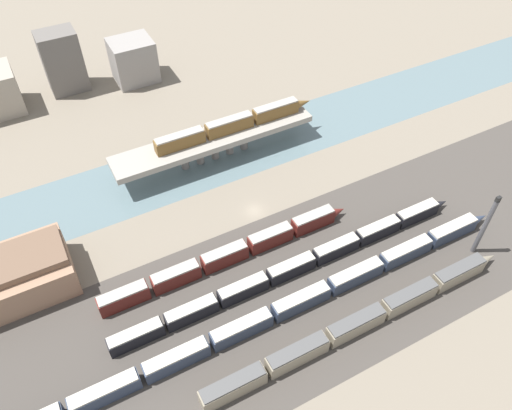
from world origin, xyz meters
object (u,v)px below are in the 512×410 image
object	(u,v)px
train_yard_near	(361,322)
train_yard_far	(296,266)
warehouse_building	(10,277)
train_on_bridge	(234,124)
train_yard_outer	(229,255)
signal_tower	(485,226)
train_yard_mid	(278,312)

from	to	relation	value
train_yard_near	train_yard_far	world-z (taller)	train_yard_near
train_yard_far	warehouse_building	xyz separation A→B (m)	(-53.64, 23.03, 2.60)
train_on_bridge	train_yard_far	xyz separation A→B (m)	(-6.31, -42.07, -7.29)
train_on_bridge	train_yard_outer	size ratio (longest dim) A/B	0.76
train_yard_far	train_yard_outer	world-z (taller)	train_yard_outer
train_yard_far	warehouse_building	bearing A→B (deg)	156.76
train_yard_near	train_yard_far	xyz separation A→B (m)	(-4.12, 17.46, -0.25)
train_yard_far	signal_tower	world-z (taller)	signal_tower
train_yard_near	signal_tower	size ratio (longest dim) A/B	4.07
train_on_bridge	train_yard_far	distance (m)	43.16
train_yard_near	train_yard_outer	distance (m)	30.80
train_on_bridge	train_yard_mid	bearing A→B (deg)	-106.90
train_yard_outer	warehouse_building	bearing A→B (deg)	161.93
train_yard_mid	train_yard_far	xyz separation A→B (m)	(8.87, 7.91, -0.08)
train_yard_near	signal_tower	distance (m)	34.28
train_yard_near	train_yard_outer	xyz separation A→B (m)	(-15.39, 26.68, 0.01)
signal_tower	train_on_bridge	bearing A→B (deg)	119.32
train_yard_mid	train_yard_outer	bearing A→B (deg)	97.98
train_on_bridge	train_yard_outer	world-z (taller)	train_on_bridge
train_on_bridge	signal_tower	distance (m)	63.89
train_yard_mid	warehouse_building	size ratio (longest dim) A/B	4.61
signal_tower	warehouse_building	bearing A→B (deg)	158.11
train_on_bridge	signal_tower	bearing A→B (deg)	-60.68
train_yard_outer	warehouse_building	size ratio (longest dim) A/B	2.46
train_yard_near	train_yard_mid	xyz separation A→B (m)	(-12.99, 9.55, -0.17)
train_yard_near	train_on_bridge	bearing A→B (deg)	87.89
train_on_bridge	warehouse_building	xyz separation A→B (m)	(-59.95, -19.04, -4.69)
warehouse_building	train_on_bridge	bearing A→B (deg)	17.62
train_yard_far	train_yard_outer	bearing A→B (deg)	140.75
train_on_bridge	train_yard_near	xyz separation A→B (m)	(-2.19, -59.54, -7.03)
warehouse_building	signal_tower	bearing A→B (deg)	-21.89
train_on_bridge	train_yard_outer	bearing A→B (deg)	-118.16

